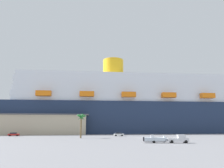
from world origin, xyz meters
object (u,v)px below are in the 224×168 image
(cruise_ship, at_px, (160,109))
(parked_car_red_hatchback, at_px, (14,134))
(pickup_truck, at_px, (179,139))
(parked_car_white_van, at_px, (119,134))
(small_boat_on_trailer, at_px, (157,139))
(palm_tree, at_px, (81,119))

(cruise_ship, relative_size, parked_car_red_hatchback, 50.01)
(pickup_truck, distance_m, parked_car_white_van, 40.71)
(small_boat_on_trailer, relative_size, parked_car_white_van, 1.72)
(palm_tree, height_order, parked_car_red_hatchback, palm_tree)
(cruise_ship, relative_size, pickup_truck, 42.06)
(parked_car_white_van, bearing_deg, cruise_ship, 53.06)
(pickup_truck, bearing_deg, small_boat_on_trailer, 172.78)
(cruise_ship, distance_m, parked_car_red_hatchback, 88.33)
(pickup_truck, relative_size, small_boat_on_trailer, 0.76)
(parked_car_white_van, xyz_separation_m, parked_car_red_hatchback, (-47.13, 1.78, 0.00))
(small_boat_on_trailer, height_order, parked_car_white_van, small_boat_on_trailer)
(palm_tree, bearing_deg, cruise_ship, 50.19)
(small_boat_on_trailer, xyz_separation_m, palm_tree, (-23.20, 22.97, 5.99))
(cruise_ship, bearing_deg, parked_car_white_van, -126.94)
(parked_car_red_hatchback, bearing_deg, pickup_truck, -33.64)
(cruise_ship, relative_size, palm_tree, 26.78)
(palm_tree, bearing_deg, parked_car_red_hatchback, 152.31)
(cruise_ship, distance_m, small_boat_on_trailer, 83.20)
(pickup_truck, xyz_separation_m, parked_car_red_hatchback, (-60.48, 40.24, -0.21))
(parked_car_white_van, bearing_deg, palm_tree, -136.63)
(cruise_ship, distance_m, palm_tree, 72.91)
(small_boat_on_trailer, distance_m, parked_car_red_hatchback, 67.48)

